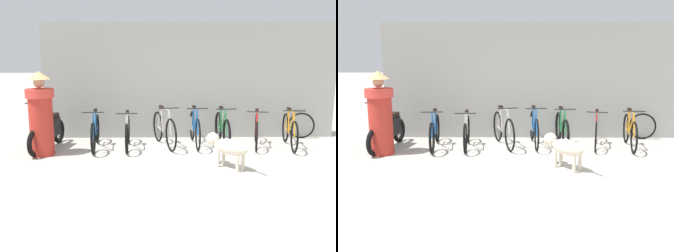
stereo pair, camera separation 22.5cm
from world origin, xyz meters
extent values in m
plane|color=#B7B2A5|center=(0.00, 0.00, 0.00)|extent=(60.00, 60.00, 0.00)
cube|color=gray|center=(0.00, 2.99, 1.40)|extent=(7.15, 0.20, 2.81)
torus|color=black|center=(-2.13, 1.33, 0.34)|extent=(0.11, 0.68, 0.67)
torus|color=black|center=(-2.21, 2.38, 0.34)|extent=(0.11, 0.68, 0.67)
cylinder|color=#1959A5|center=(-2.16, 1.74, 0.56)|extent=(0.07, 0.52, 0.56)
cylinder|color=#1959A5|center=(-2.18, 2.04, 0.54)|extent=(0.04, 0.13, 0.51)
cylinder|color=#1959A5|center=(-2.16, 1.79, 0.81)|extent=(0.07, 0.61, 0.06)
cylinder|color=#1959A5|center=(-2.19, 2.18, 0.31)|extent=(0.06, 0.40, 0.08)
cylinder|color=#1959A5|center=(-2.20, 2.24, 0.56)|extent=(0.05, 0.32, 0.47)
cylinder|color=#1959A5|center=(-2.13, 1.41, 0.58)|extent=(0.04, 0.19, 0.50)
cube|color=black|center=(-2.19, 2.09, 0.82)|extent=(0.08, 0.18, 0.05)
cylinder|color=black|center=(-2.14, 1.49, 0.87)|extent=(0.46, 0.06, 0.02)
torus|color=black|center=(-1.43, 1.36, 0.32)|extent=(0.08, 0.65, 0.65)
torus|color=black|center=(-1.48, 2.35, 0.32)|extent=(0.08, 0.65, 0.65)
cylinder|color=beige|center=(-1.45, 1.74, 0.54)|extent=(0.05, 0.49, 0.54)
cylinder|color=beige|center=(-1.46, 2.03, 0.52)|extent=(0.03, 0.13, 0.49)
cylinder|color=beige|center=(-1.45, 1.79, 0.78)|extent=(0.06, 0.57, 0.06)
cylinder|color=beige|center=(-1.47, 2.16, 0.30)|extent=(0.05, 0.38, 0.08)
cylinder|color=beige|center=(-1.47, 2.21, 0.54)|extent=(0.04, 0.30, 0.45)
cylinder|color=beige|center=(-1.43, 1.43, 0.56)|extent=(0.04, 0.18, 0.48)
cube|color=black|center=(-1.47, 2.08, 0.79)|extent=(0.08, 0.18, 0.05)
cylinder|color=black|center=(-1.44, 1.51, 0.83)|extent=(0.46, 0.05, 0.02)
torus|color=black|center=(-0.50, 1.55, 0.36)|extent=(0.24, 0.70, 0.72)
torus|color=black|center=(-0.78, 2.52, 0.36)|extent=(0.24, 0.70, 0.72)
cylinder|color=beige|center=(-0.61, 1.92, 0.59)|extent=(0.17, 0.49, 0.59)
cylinder|color=beige|center=(-0.69, 2.20, 0.57)|extent=(0.06, 0.13, 0.54)
cylinder|color=beige|center=(-0.62, 1.97, 0.86)|extent=(0.19, 0.57, 0.06)
cylinder|color=beige|center=(-0.73, 2.34, 0.33)|extent=(0.14, 0.37, 0.08)
cylinder|color=beige|center=(-0.75, 2.38, 0.60)|extent=(0.11, 0.30, 0.50)
cylinder|color=beige|center=(-0.52, 1.62, 0.62)|extent=(0.08, 0.18, 0.53)
cube|color=black|center=(-0.71, 2.25, 0.87)|extent=(0.12, 0.19, 0.05)
cylinder|color=black|center=(-0.54, 1.69, 0.92)|extent=(0.45, 0.15, 0.02)
torus|color=black|center=(0.08, 1.57, 0.35)|extent=(0.06, 0.71, 0.71)
torus|color=black|center=(0.04, 2.62, 0.35)|extent=(0.06, 0.71, 0.71)
cylinder|color=#1959A5|center=(0.07, 1.97, 0.58)|extent=(0.05, 0.52, 0.58)
cylinder|color=#1959A5|center=(0.05, 2.27, 0.57)|extent=(0.03, 0.13, 0.54)
cylinder|color=#1959A5|center=(0.06, 2.03, 0.85)|extent=(0.05, 0.61, 0.06)
cylinder|color=#1959A5|center=(0.05, 2.42, 0.33)|extent=(0.04, 0.40, 0.08)
cylinder|color=#1959A5|center=(0.05, 2.47, 0.59)|extent=(0.04, 0.31, 0.49)
cylinder|color=#1959A5|center=(0.08, 1.65, 0.61)|extent=(0.03, 0.19, 0.52)
cube|color=black|center=(0.05, 2.33, 0.86)|extent=(0.08, 0.18, 0.05)
cylinder|color=black|center=(0.08, 1.72, 0.91)|extent=(0.46, 0.04, 0.02)
torus|color=black|center=(0.71, 1.58, 0.35)|extent=(0.08, 0.70, 0.69)
torus|color=black|center=(0.67, 2.56, 0.35)|extent=(0.08, 0.70, 0.69)
cylinder|color=#1E7238|center=(0.69, 1.96, 0.57)|extent=(0.05, 0.49, 0.57)
cylinder|color=#1E7238|center=(0.68, 2.24, 0.56)|extent=(0.03, 0.13, 0.53)
cylinder|color=#1E7238|center=(0.69, 2.01, 0.83)|extent=(0.05, 0.56, 0.06)
cylinder|color=#1E7238|center=(0.67, 2.37, 0.32)|extent=(0.04, 0.37, 0.08)
cylinder|color=#1E7238|center=(0.67, 2.42, 0.58)|extent=(0.04, 0.29, 0.48)
cylinder|color=#1E7238|center=(0.70, 1.65, 0.60)|extent=(0.03, 0.17, 0.51)
cube|color=black|center=(0.68, 2.29, 0.85)|extent=(0.08, 0.18, 0.05)
cylinder|color=black|center=(0.70, 1.73, 0.89)|extent=(0.46, 0.04, 0.02)
torus|color=black|center=(1.34, 1.50, 0.33)|extent=(0.18, 0.65, 0.65)
torus|color=black|center=(1.55, 2.46, 0.33)|extent=(0.18, 0.65, 0.65)
cylinder|color=red|center=(1.42, 1.88, 0.54)|extent=(0.13, 0.48, 0.54)
cylinder|color=red|center=(1.48, 2.15, 0.52)|extent=(0.05, 0.13, 0.50)
cylinder|color=red|center=(1.43, 1.92, 0.78)|extent=(0.15, 0.56, 0.06)
cylinder|color=red|center=(1.51, 2.28, 0.30)|extent=(0.11, 0.37, 0.08)
cylinder|color=red|center=(1.52, 2.33, 0.55)|extent=(0.09, 0.29, 0.46)
cylinder|color=red|center=(1.35, 1.58, 0.56)|extent=(0.07, 0.18, 0.48)
cube|color=black|center=(1.49, 2.20, 0.80)|extent=(0.11, 0.19, 0.05)
cylinder|color=black|center=(1.37, 1.65, 0.84)|extent=(0.45, 0.12, 0.02)
torus|color=black|center=(2.11, 1.37, 0.34)|extent=(0.13, 0.69, 0.69)
torus|color=black|center=(2.24, 2.39, 0.34)|extent=(0.13, 0.69, 0.69)
cylinder|color=orange|center=(2.16, 1.77, 0.57)|extent=(0.09, 0.51, 0.57)
cylinder|color=orange|center=(2.19, 2.06, 0.55)|extent=(0.04, 0.13, 0.52)
cylinder|color=orange|center=(2.16, 1.82, 0.82)|extent=(0.10, 0.59, 0.06)
cylinder|color=orange|center=(2.21, 2.20, 0.32)|extent=(0.08, 0.39, 0.08)
cylinder|color=orange|center=(2.22, 2.25, 0.57)|extent=(0.07, 0.31, 0.48)
cylinder|color=orange|center=(2.12, 1.45, 0.59)|extent=(0.05, 0.18, 0.51)
cube|color=black|center=(2.20, 2.11, 0.84)|extent=(0.09, 0.19, 0.05)
cylinder|color=black|center=(2.13, 1.52, 0.88)|extent=(0.46, 0.08, 0.02)
torus|color=black|center=(-3.29, 1.17, 0.29)|extent=(0.18, 0.58, 0.57)
torus|color=black|center=(-3.12, 2.39, 0.29)|extent=(0.18, 0.58, 0.57)
cube|color=black|center=(-3.20, 1.78, 0.46)|extent=(0.40, 0.89, 0.39)
cube|color=black|center=(-3.18, 1.93, 0.71)|extent=(0.31, 0.58, 0.10)
cylinder|color=silver|center=(-3.26, 1.39, 0.76)|extent=(0.07, 0.15, 0.60)
cylinder|color=silver|center=(-3.28, 1.26, 0.37)|extent=(0.07, 0.22, 0.21)
cylinder|color=black|center=(-3.25, 1.44, 1.06)|extent=(0.58, 0.11, 0.03)
sphere|color=silver|center=(-3.26, 1.41, 0.94)|extent=(0.16, 0.16, 0.14)
ellipsoid|color=beige|center=(0.56, 0.28, 0.41)|extent=(0.70, 0.73, 0.29)
cylinder|color=beige|center=(0.35, 0.39, 0.15)|extent=(0.09, 0.09, 0.30)
cylinder|color=beige|center=(0.47, 0.50, 0.15)|extent=(0.09, 0.09, 0.30)
cylinder|color=beige|center=(0.65, 0.06, 0.15)|extent=(0.09, 0.09, 0.30)
cylinder|color=beige|center=(0.77, 0.16, 0.15)|extent=(0.09, 0.09, 0.30)
sphere|color=beige|center=(0.27, 0.60, 0.49)|extent=(0.35, 0.35, 0.25)
ellipsoid|color=beige|center=(0.20, 0.67, 0.47)|extent=(0.17, 0.17, 0.09)
cylinder|color=beige|center=(0.89, -0.09, 0.38)|extent=(0.24, 0.26, 0.16)
cylinder|color=#B72D23|center=(-3.17, 1.31, 0.69)|extent=(0.68, 0.68, 1.38)
cylinder|color=#D63C32|center=(-3.17, 1.31, 1.29)|extent=(0.80, 0.80, 0.18)
sphere|color=tan|center=(-3.17, 1.31, 1.51)|extent=(0.31, 0.31, 0.22)
cone|color=tan|center=(-3.17, 1.31, 1.65)|extent=(0.66, 0.66, 0.16)
torus|color=black|center=(2.74, 2.74, 0.32)|extent=(0.64, 0.17, 0.64)
camera|label=1|loc=(-0.72, -6.66, 2.17)|focal=42.00mm
camera|label=2|loc=(-0.49, -6.66, 2.17)|focal=42.00mm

